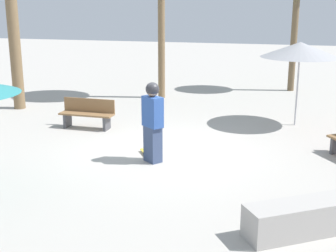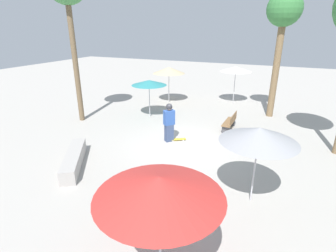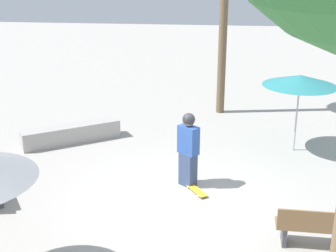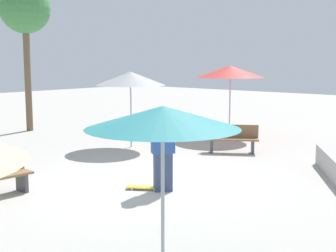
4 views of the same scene
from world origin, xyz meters
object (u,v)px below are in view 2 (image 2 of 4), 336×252
Objects in this scene: skater_main at (169,121)px; shade_umbrella_white at (236,69)px; skateboard at (178,139)px; shade_umbrella_red at (159,187)px; concrete_ledge at (74,159)px; shade_umbrella_teal at (149,83)px; shade_umbrella_tan at (169,70)px; bench_far at (145,190)px; palm_tree_center_right at (284,16)px; shade_umbrella_grey at (259,135)px; bench_near at (230,122)px.

shade_umbrella_white is (-1.50, -8.10, 1.41)m from skater_main.
shade_umbrella_red reaches higher than skateboard.
concrete_ledge is 6.86m from shade_umbrella_teal.
bench_far is at bearing 110.09° from shade_umbrella_tan.
bench_far is 0.23× the size of palm_tree_center_right.
skater_main is 1.03m from skateboard.
skater_main is 0.76× the size of shade_umbrella_grey.
concrete_ledge is 12.64m from shade_umbrella_white.
shade_umbrella_white reaches higher than skater_main.
shade_umbrella_white is (0.85, -5.42, 1.99)m from bench_near.
shade_umbrella_red is 15.10m from shade_umbrella_white.
palm_tree_center_right is at bearing 3.73° from skater_main.
concrete_ledge is 0.40× the size of palm_tree_center_right.
skateboard is at bearing -125.37° from concrete_ledge.
shade_umbrella_grey is at bearing -74.62° from skateboard.
shade_umbrella_grey is 0.35× the size of palm_tree_center_right.
shade_umbrella_tan is at bearing 76.58° from bench_far.
shade_umbrella_teal is at bearing 94.44° from shade_umbrella_tan.
bench_near is at bearing 61.92° from palm_tree_center_right.
bench_far is (-0.84, 4.81, 0.37)m from skateboard.
skater_main is at bearing 71.10° from bench_far.
skateboard is 0.35× the size of shade_umbrella_teal.
bench_far is at bearing 74.52° from palm_tree_center_right.
bench_near is 5.84m from shade_umbrella_white.
shade_umbrella_grey is at bearing 103.48° from shade_umbrella_white.
shade_umbrella_tan is at bearing -66.98° from shade_umbrella_red.
shade_umbrella_tan reaches higher than shade_umbrella_grey.
shade_umbrella_tan is at bearing 84.20° from skateboard.
shade_umbrella_white is 1.02× the size of shade_umbrella_tan.
shade_umbrella_white is 4.70m from palm_tree_center_right.
concrete_ledge is 1.24× the size of shade_umbrella_teal.
shade_umbrella_tan is (3.18, -6.19, 2.25)m from skateboard.
shade_umbrella_red reaches higher than shade_umbrella_white.
shade_umbrella_tan is at bearing -53.79° from shade_umbrella_grey.
concrete_ledge is at bearing 90.95° from shade_umbrella_teal.
concrete_ledge is 10.34m from shade_umbrella_tan.
palm_tree_center_right is at bearing -155.07° from shade_umbrella_teal.
bench_near is (-2.00, -2.45, 0.37)m from skateboard.
bench_far is at bearing -127.13° from skater_main.
skateboard is at bearing -19.97° from skater_main.
shade_umbrella_teal is (3.75, -7.49, 1.66)m from bench_far.
shade_umbrella_white reaches higher than skateboard.
shade_umbrella_red reaches higher than shade_umbrella_tan.
palm_tree_center_right is at bearing 23.85° from skateboard.
shade_umbrella_teal is 6.60m from shade_umbrella_white.
shade_umbrella_white is at bearing -127.93° from shade_umbrella_teal.
concrete_ledge is 1.13× the size of shade_umbrella_grey.
bench_far is 12.19m from palm_tree_center_right.
shade_umbrella_white reaches higher than shade_umbrella_tan.
shade_umbrella_white reaches higher than shade_umbrella_teal.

